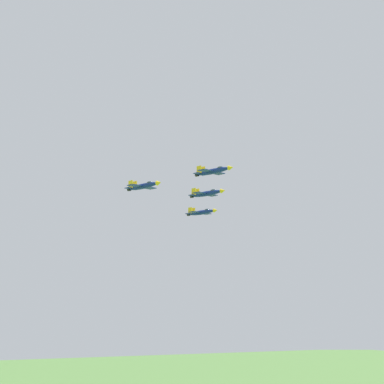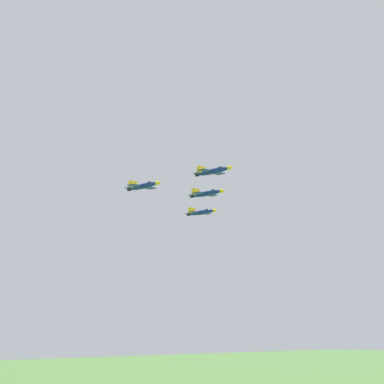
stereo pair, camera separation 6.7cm
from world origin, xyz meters
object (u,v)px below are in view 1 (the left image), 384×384
jet_lead (213,171)px  jet_left_outer (202,212)px  jet_left_wingman (207,193)px  jet_right_wingman (143,186)px

jet_lead → jet_left_outer: jet_lead is taller
jet_left_wingman → jet_right_wingman: size_ratio=1.00×
jet_right_wingman → jet_left_outer: 54.81m
jet_left_outer → jet_right_wingman: bearing=-69.2°
jet_lead → jet_right_wingman: size_ratio=0.98×
jet_lead → jet_left_wingman: jet_lead is taller
jet_left_wingman → jet_right_wingman: bearing=-91.1°
jet_lead → jet_left_wingman: size_ratio=0.98×
jet_left_wingman → jet_left_outer: size_ratio=1.03×
jet_lead → jet_left_wingman: (-10.35, -24.11, -3.58)m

